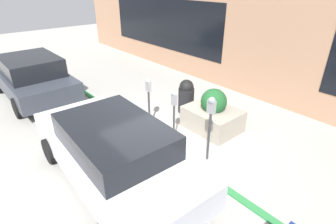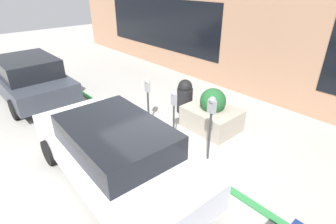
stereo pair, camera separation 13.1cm
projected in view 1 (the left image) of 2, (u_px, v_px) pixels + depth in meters
ground_plane at (165, 145)px, 6.85m from camera, size 40.00×40.00×0.00m
curb_strip at (163, 145)px, 6.79m from camera, size 24.50×0.16×0.04m
building_facade at (269, 48)px, 8.59m from camera, size 24.50×0.17×3.66m
parking_meter_nearest at (211, 114)px, 5.76m from camera, size 0.19×0.16×1.63m
parking_meter_second at (174, 106)px, 6.64m from camera, size 0.14×0.12×1.39m
parking_meter_middle at (149, 93)px, 7.31m from camera, size 0.16×0.14×1.44m
planter_box at (213, 114)px, 7.40m from camera, size 1.47×1.16×1.22m
parked_car_middle at (113, 150)px, 5.40m from camera, size 4.68×1.98×1.39m
parked_car_rear at (32, 77)px, 9.24m from camera, size 4.30×1.98×1.52m
trash_bin at (186, 96)px, 8.33m from camera, size 0.50×0.50×1.09m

